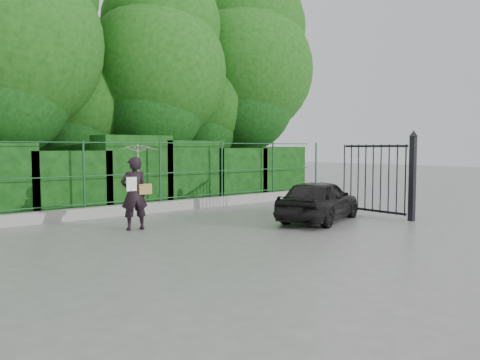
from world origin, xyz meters
TOP-DOWN VIEW (x-y plane):
  - ground at (0.00, 0.00)m, footprint 80.00×80.00m
  - kerb at (0.00, 4.50)m, footprint 14.00×0.25m
  - fence at (0.22, 4.50)m, footprint 14.13×0.06m
  - hedge at (-0.06, 5.50)m, footprint 14.20×1.20m
  - trees at (1.14, 7.74)m, footprint 17.10×6.15m
  - gate at (4.60, -0.72)m, footprint 0.22×2.33m
  - woman at (-1.52, 2.19)m, footprint 0.94×0.91m
  - car at (2.69, 0.29)m, footprint 3.47×2.31m

SIDE VIEW (x-z plane):
  - ground at x=0.00m, z-range 0.00..0.00m
  - kerb at x=0.00m, z-range 0.00..0.30m
  - car at x=2.69m, z-range 0.00..1.10m
  - hedge at x=-0.06m, z-range -0.12..2.16m
  - gate at x=4.60m, z-range 0.01..2.37m
  - fence at x=0.22m, z-range 0.30..2.10m
  - woman at x=-1.52m, z-range 0.30..2.31m
  - trees at x=1.14m, z-range 0.58..8.66m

